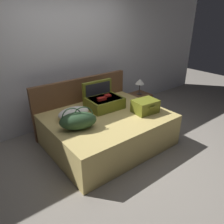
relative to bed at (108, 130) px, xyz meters
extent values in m
plane|color=gray|center=(0.00, -0.40, -0.27)|extent=(12.00, 12.00, 0.00)
cube|color=silver|center=(0.00, 1.25, 1.03)|extent=(8.00, 0.10, 2.60)
cube|color=tan|center=(0.00, 0.00, 0.00)|extent=(1.93, 1.53, 0.55)
cube|color=brown|center=(0.00, 0.81, 0.22)|extent=(1.97, 0.08, 1.00)
cube|color=olive|center=(0.14, 0.26, 0.37)|extent=(0.61, 0.47, 0.19)
cube|color=#28282D|center=(0.14, 0.26, 0.40)|extent=(0.53, 0.41, 0.13)
cube|color=#B21E19|center=(0.03, 0.21, 0.49)|extent=(0.16, 0.08, 0.06)
cube|color=#B21E19|center=(0.23, 0.30, 0.48)|extent=(0.12, 0.11, 0.03)
cube|color=olive|center=(0.15, 0.51, 0.49)|extent=(0.59, 0.08, 0.44)
cube|color=#28282D|center=(0.15, 0.47, 0.49)|extent=(0.50, 0.03, 0.37)
cube|color=olive|center=(0.57, -0.29, 0.35)|extent=(0.43, 0.34, 0.15)
cube|color=#28282D|center=(0.57, -0.29, 0.37)|extent=(0.38, 0.30, 0.11)
cube|color=#99999E|center=(0.50, -0.32, 0.44)|extent=(0.11, 0.08, 0.04)
cube|color=#99999E|center=(0.64, -0.27, 0.44)|extent=(0.15, 0.11, 0.05)
cube|color=olive|center=(0.57, -0.29, 0.46)|extent=(0.43, 0.34, 0.07)
cube|color=olive|center=(0.56, -0.46, 0.42)|extent=(0.12, 0.03, 0.02)
ellipsoid|color=#2D4C2D|center=(-0.61, -0.10, 0.40)|extent=(0.60, 0.46, 0.26)
torus|color=#2D4C2D|center=(-0.68, -0.07, 0.47)|extent=(0.27, 0.12, 0.29)
torus|color=#2D4C2D|center=(-0.53, -0.13, 0.47)|extent=(0.27, 0.12, 0.29)
ellipsoid|color=white|center=(-0.49, 0.26, 0.36)|extent=(0.53, 0.33, 0.18)
cube|color=brown|center=(1.24, 0.52, -0.03)|extent=(0.44, 0.40, 0.49)
cylinder|color=#3F3833|center=(1.24, 0.52, 0.22)|extent=(0.11, 0.11, 0.02)
cylinder|color=#4C443D|center=(1.24, 0.52, 0.34)|extent=(0.02, 0.02, 0.22)
cone|color=white|center=(1.24, 0.52, 0.50)|extent=(0.19, 0.19, 0.11)
camera|label=1|loc=(-1.91, -2.56, 1.81)|focal=34.39mm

